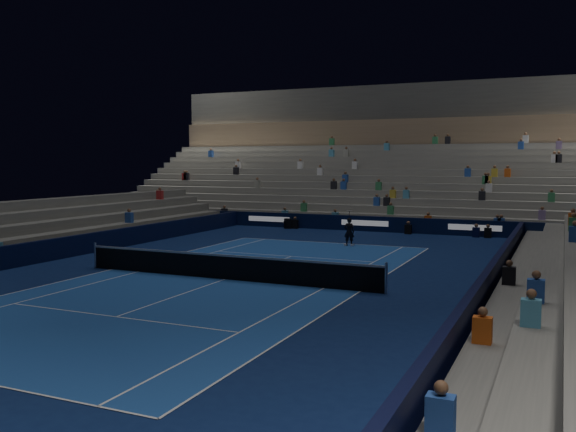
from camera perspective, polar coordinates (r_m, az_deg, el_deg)
The scene contains 9 objects.
ground at distance 24.23m, azimuth -5.83°, elevation -5.85°, with size 90.00×90.00×0.00m, color #0C1C4A.
court_surface at distance 24.23m, azimuth -5.83°, elevation -5.84°, with size 10.97×23.77×0.01m, color #1B4798.
sponsor_barrier_far at distance 41.08m, azimuth 7.14°, elevation -0.70°, with size 44.00×0.25×1.00m, color black.
sponsor_barrier_east at distance 21.12m, azimuth 17.76°, elevation -6.30°, with size 0.25×37.00×1.00m, color black.
sponsor_barrier_west at distance 30.13m, azimuth -22.07°, elevation -3.09°, with size 0.25×37.00×1.00m, color black.
grandstand_main at distance 49.96m, azimuth 10.33°, elevation 3.57°, with size 44.00×15.20×11.20m.
tennis_net at distance 24.14m, azimuth -5.85°, elevation -4.67°, with size 12.90×0.10×1.10m.
tennis_player at distance 33.74m, azimuth 5.66°, elevation -1.46°, with size 0.56×0.37×1.54m, color black.
broadcast_camera at distance 42.45m, azimuth -0.02°, elevation -0.69°, with size 0.69×1.05×0.67m.
Camera 1 is at (11.91, -20.61, 4.55)m, focal length 38.54 mm.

